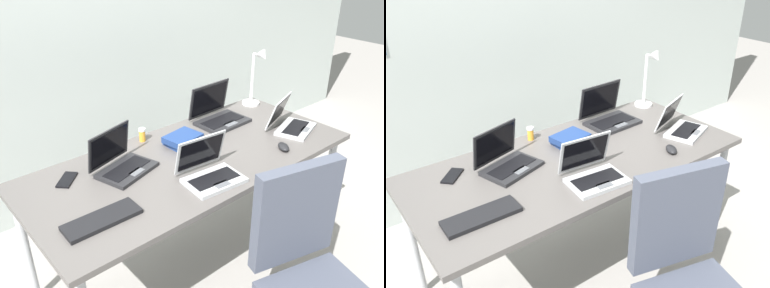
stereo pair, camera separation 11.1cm
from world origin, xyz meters
The scene contains 13 objects.
ground_plane centered at (0.00, 0.00, 0.00)m, with size 12.00×12.00×0.00m, color gray.
wall_back centered at (0.00, 1.10, 1.30)m, with size 6.00×0.13×2.60m.
desk centered at (0.00, 0.00, 0.68)m, with size 1.80×0.80×0.74m.
desk_lamp centered at (0.80, 0.28, 0.94)m, with size 0.12×0.18×0.40m.
laptop_far_corner centered at (0.42, 0.24, 0.79)m, with size 0.32×0.27×0.23m.
laptop_near_lamp centered at (-0.36, 0.13, 0.78)m, with size 0.33×0.30×0.21m.
laptop_by_keyboard centered at (0.68, -0.12, 0.78)m, with size 0.33×0.31×0.19m.
laptop_back_right centered at (-0.07, -0.22, 0.78)m, with size 0.30×0.26×0.21m.
external_keyboard centered at (-0.64, -0.17, 0.75)m, with size 0.33×0.12×0.02m, color black.
computer_mouse centered at (0.44, -0.26, 0.76)m, with size 0.06×0.10×0.03m, color black.
cell_phone centered at (-0.61, 0.22, 0.74)m, with size 0.06×0.14×0.01m, color black.
pill_bottle centered at (-0.09, 0.33, 0.78)m, with size 0.04×0.04×0.08m.
book_stack centered at (0.05, 0.14, 0.77)m, with size 0.21×0.18×0.06m.
Camera 2 is at (-1.16, -1.54, 1.83)m, focal length 38.69 mm.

